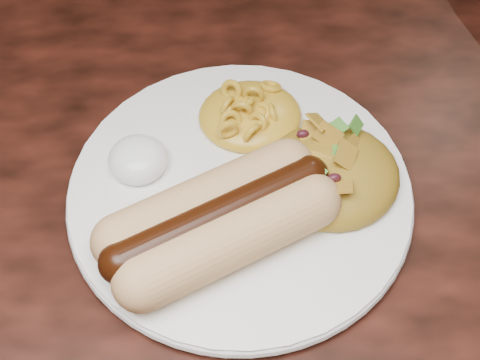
{
  "coord_description": "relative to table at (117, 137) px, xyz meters",
  "views": [
    {
      "loc": [
        0.09,
        -0.43,
        1.18
      ],
      "look_at": [
        0.1,
        -0.14,
        0.77
      ],
      "focal_mm": 55.0,
      "sensor_mm": 36.0,
      "label": 1
    }
  ],
  "objects": [
    {
      "name": "table",
      "position": [
        0.0,
        0.0,
        0.0
      ],
      "size": [
        1.6,
        0.9,
        0.75
      ],
      "color": "#461911",
      "rests_on": "floor"
    },
    {
      "name": "plate",
      "position": [
        0.1,
        -0.14,
        0.1
      ],
      "size": [
        0.24,
        0.24,
        0.01
      ],
      "primitive_type": "cylinder",
      "rotation": [
        0.0,
        0.0,
        0.0
      ],
      "color": "white",
      "rests_on": "table"
    },
    {
      "name": "hotdog",
      "position": [
        0.09,
        -0.17,
        0.12
      ],
      "size": [
        0.13,
        0.12,
        0.04
      ],
      "rotation": [
        0.0,
        0.0,
        0.45
      ],
      "color": "tan",
      "rests_on": "plate"
    },
    {
      "name": "mac_and_cheese",
      "position": [
        0.12,
        -0.07,
        0.12
      ],
      "size": [
        0.1,
        0.09,
        0.03
      ],
      "primitive_type": "ellipsoid",
      "rotation": [
        0.0,
        0.0,
        -0.4
      ],
      "color": "gold",
      "rests_on": "plate"
    },
    {
      "name": "sour_cream",
      "position": [
        0.03,
        -0.11,
        0.12
      ],
      "size": [
        0.05,
        0.05,
        0.03
      ],
      "primitive_type": "ellipsoid",
      "rotation": [
        0.0,
        0.0,
        -0.32
      ],
      "color": "white",
      "rests_on": "plate"
    },
    {
      "name": "taco_salad",
      "position": [
        0.17,
        -0.13,
        0.12
      ],
      "size": [
        0.1,
        0.09,
        0.04
      ],
      "rotation": [
        0.0,
        0.0,
        0.1
      ],
      "color": "#B74E0C",
      "rests_on": "plate"
    }
  ]
}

